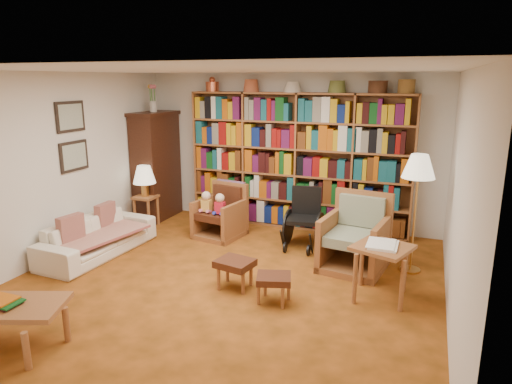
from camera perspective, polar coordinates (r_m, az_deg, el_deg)
The scene contains 23 objects.
floor at distance 5.72m, azimuth -3.62°, elevation -10.95°, with size 5.00×5.00×0.00m, color #AB551A.
ceiling at distance 5.19m, azimuth -4.05°, elevation 14.98°, with size 5.00×5.00×0.00m, color silver.
wall_back at distance 7.62m, azimuth 4.08°, elevation 5.20°, with size 5.00×5.00×0.00m, color silver.
wall_front at distance 3.31m, azimuth -22.36°, elevation -7.56°, with size 5.00×5.00×0.00m, color silver.
wall_left at distance 6.74m, azimuth -23.56°, elevation 2.92°, with size 5.00×5.00×0.00m, color silver.
wall_right at distance 4.86m, azimuth 24.08°, elevation -1.04°, with size 5.00×5.00×0.00m, color silver.
bookshelf at distance 7.41m, azimuth 5.16°, elevation 4.32°, with size 3.60×0.30×2.42m.
curio_cabinet at distance 8.17m, azimuth -12.36°, elevation 3.40°, with size 0.50×0.95×2.40m.
framed_pictures at distance 6.88m, azimuth -22.00°, elevation 6.45°, with size 0.03×0.52×0.97m.
sofa at distance 6.78m, azimuth -19.16°, elevation -5.30°, with size 0.69×1.76×0.52m, color #F0E5CC.
sofa_throw at distance 6.74m, azimuth -18.86°, elevation -5.02°, with size 0.68×1.27×0.04m, color beige.
cushion_left at distance 7.06m, azimuth -18.29°, elevation -2.84°, with size 0.11×0.36×0.36m, color maroon.
cushion_right at distance 6.56m, azimuth -22.12°, elevation -4.43°, with size 0.12×0.37×0.37m, color maroon.
side_table_lamp at distance 7.82m, azimuth -13.59°, elevation -1.55°, with size 0.35×0.35×0.52m.
table_lamp at distance 7.70m, azimuth -13.80°, elevation 2.01°, with size 0.38×0.38×0.51m.
armchair_leather at distance 7.18m, azimuth -4.30°, elevation -2.76°, with size 0.77×0.79×0.83m.
armchair_sage at distance 6.13m, azimuth 12.31°, elevation -5.78°, with size 0.89×0.91×0.97m.
wheelchair at distance 6.71m, azimuth 5.99°, elevation -3.49°, with size 0.50×0.70×0.88m.
floor_lamp at distance 5.92m, azimuth 19.66°, elevation 2.47°, with size 0.40×0.40×1.52m.
side_table_papers at distance 5.27m, azimuth 15.47°, elevation -7.48°, with size 0.72×0.72×0.65m.
footstool_a at distance 5.41m, azimuth -2.66°, elevation -9.12°, with size 0.47×0.42×0.35m.
footstool_b at distance 5.09m, azimuth 2.24°, elevation -10.98°, with size 0.45×0.41×0.32m.
coffee_table at distance 4.91m, azimuth -29.08°, elevation -12.65°, with size 1.22×0.90×0.45m.
Camera 1 is at (2.18, -4.71, 2.40)m, focal length 32.00 mm.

